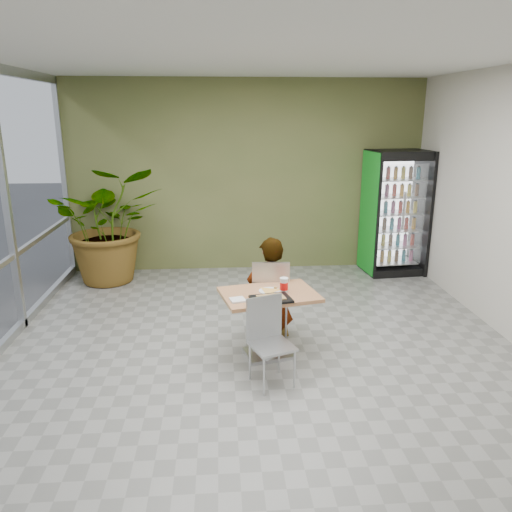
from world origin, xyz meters
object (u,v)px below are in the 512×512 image
at_px(dining_table, 269,311).
at_px(soda_cup, 284,285).
at_px(potted_plant, 109,224).
at_px(chair_far, 270,293).
at_px(seated_woman, 270,299).
at_px(chair_near, 268,333).
at_px(cafeteria_tray, 271,299).
at_px(beverage_fridge, 395,213).

height_order(dining_table, soda_cup, soda_cup).
bearing_deg(soda_cup, potted_plant, 131.29).
distance_m(chair_far, seated_woman, 0.12).
distance_m(dining_table, potted_plant, 3.63).
height_order(chair_far, chair_near, chair_far).
distance_m(seated_woman, cafeteria_tray, 0.80).
distance_m(chair_far, soda_cup, 0.53).
height_order(cafeteria_tray, beverage_fridge, beverage_fridge).
bearing_deg(chair_far, soda_cup, 106.13).
bearing_deg(seated_woman, potted_plant, -40.85).
relative_size(chair_far, chair_near, 1.12).
xyz_separation_m(dining_table, potted_plant, (-2.28, 2.80, 0.40)).
relative_size(dining_table, seated_woman, 0.74).
distance_m(beverage_fridge, potted_plant, 4.70).
bearing_deg(cafeteria_tray, seated_woman, 84.78).
distance_m(seated_woman, beverage_fridge, 3.41).
distance_m(dining_table, soda_cup, 0.34).
relative_size(chair_far, cafeteria_tray, 2.39).
bearing_deg(cafeteria_tray, soda_cup, 54.73).
distance_m(dining_table, cafeteria_tray, 0.31).
bearing_deg(seated_woman, soda_cup, 104.16).
height_order(soda_cup, potted_plant, potted_plant).
relative_size(chair_near, potted_plant, 0.47).
height_order(cafeteria_tray, potted_plant, potted_plant).
bearing_deg(beverage_fridge, chair_far, -139.29).
height_order(chair_far, beverage_fridge, beverage_fridge).
distance_m(soda_cup, potted_plant, 3.71).
height_order(beverage_fridge, potted_plant, beverage_fridge).
bearing_deg(beverage_fridge, chair_near, -131.15).
relative_size(chair_near, seated_woman, 0.57).
bearing_deg(chair_near, dining_table, 62.83).
bearing_deg(soda_cup, seated_woman, 100.88).
distance_m(dining_table, seated_woman, 0.53).
distance_m(cafeteria_tray, beverage_fridge, 3.98).
bearing_deg(chair_near, beverage_fridge, 33.94).
relative_size(chair_near, cafeteria_tray, 2.14).
height_order(chair_far, soda_cup, chair_far).
height_order(dining_table, seated_woman, seated_woman).
bearing_deg(seated_woman, beverage_fridge, -130.97).
distance_m(soda_cup, cafeteria_tray, 0.29).
xyz_separation_m(chair_far, soda_cup, (0.10, -0.45, 0.25)).
height_order(dining_table, potted_plant, potted_plant).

